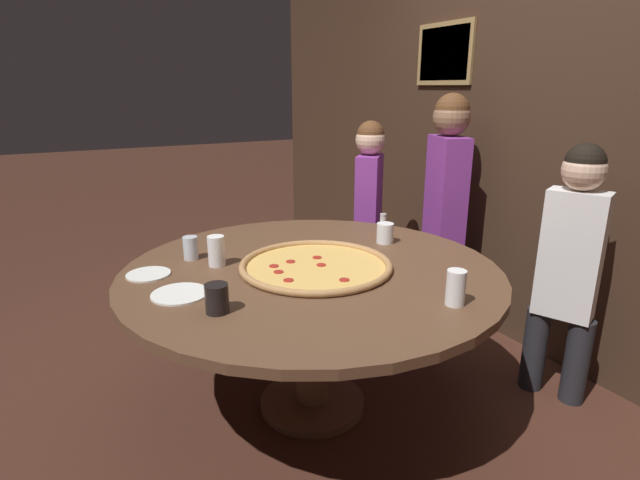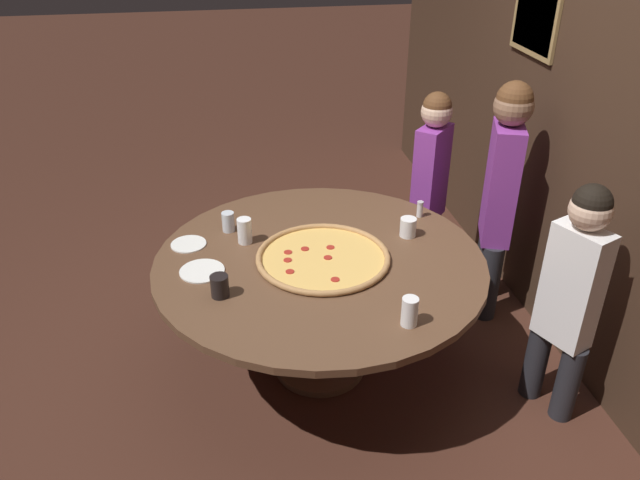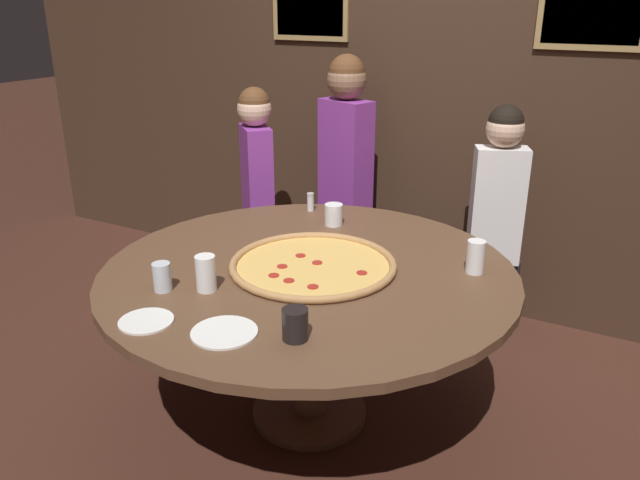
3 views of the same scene
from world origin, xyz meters
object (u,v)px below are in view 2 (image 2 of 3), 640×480
dining_table (320,277)px  drink_cup_near_left (408,227)px  drink_cup_near_right (410,312)px  drink_cup_centre_back (228,222)px  white_plate_near_front (189,244)px  giant_pizza (323,257)px  white_plate_right_side (202,271)px  condiment_shaker (420,209)px  diner_centre_back (501,189)px  diner_far_left (430,177)px  diner_side_left (571,291)px  drink_cup_far_right (220,286)px  drink_cup_far_left (245,231)px

dining_table → drink_cup_near_left: 0.57m
drink_cup_near_right → dining_table: bearing=-154.8°
drink_cup_centre_back → white_plate_near_front: bearing=-61.1°
dining_table → giant_pizza: 0.13m
drink_cup_near_right → drink_cup_centre_back: (-1.01, -0.75, -0.01)m
white_plate_right_side → drink_cup_near_right: bearing=56.4°
drink_cup_centre_back → condiment_shaker: drink_cup_centre_back is taller
diner_centre_back → diner_far_left: diner_centre_back is taller
drink_cup_near_right → drink_cup_centre_back: bearing=-143.5°
drink_cup_centre_back → white_plate_near_front: drink_cup_centre_back is taller
dining_table → drink_cup_centre_back: (-0.39, -0.46, 0.17)m
diner_far_left → drink_cup_near_left: bearing=-163.7°
drink_cup_centre_back → white_plate_near_front: size_ratio=0.59×
diner_side_left → giant_pizza: bearing=43.2°
drink_cup_near_left → diner_side_left: (0.66, 0.62, -0.06)m
dining_table → drink_cup_near_right: bearing=25.2°
drink_cup_near_right → drink_cup_near_left: drink_cup_near_right is taller
diner_far_left → diner_centre_back: bearing=-104.2°
drink_cup_near_left → diner_centre_back: 0.71m
white_plate_right_side → condiment_shaker: size_ratio=2.35×
drink_cup_far_right → drink_cup_near_right: bearing=65.7°
condiment_shaker → diner_far_left: size_ratio=0.07×
drink_cup_near_right → diner_centre_back: 1.37m
drink_cup_near_right → diner_centre_back: bearing=139.6°
white_plate_right_side → drink_cup_far_left: bearing=137.8°
diner_far_left → drink_cup_far_left: bearing=160.3°
drink_cup_far_left → diner_centre_back: bearing=96.6°
dining_table → white_plate_right_side: bearing=-87.9°
drink_cup_centre_back → dining_table: bearing=49.6°
drink_cup_far_left → diner_far_left: bearing=116.3°
dining_table → drink_cup_near_left: drink_cup_near_left is taller
dining_table → white_plate_right_side: white_plate_right_side is taller
dining_table → condiment_shaker: bearing=118.9°
white_plate_near_front → diner_side_left: 1.98m
diner_side_left → diner_centre_back: size_ratio=0.86×
giant_pizza → diner_side_left: diner_side_left is taller
drink_cup_far_left → condiment_shaker: 1.04m
giant_pizza → drink_cup_near_left: 0.54m
diner_centre_back → diner_far_left: size_ratio=1.13×
dining_table → diner_far_left: (-0.87, 0.90, 0.13)m
drink_cup_far_left → diner_side_left: bearing=64.0°
drink_cup_centre_back → diner_side_left: size_ratio=0.09×
drink_cup_near_right → white_plate_right_side: bearing=-123.6°
diner_side_left → diner_centre_back: (-0.92, 0.03, 0.12)m
drink_cup_far_left → drink_cup_near_left: (0.08, 0.90, -0.02)m
drink_cup_centre_back → diner_centre_back: size_ratio=0.07×
drink_cup_centre_back → drink_cup_far_right: 0.64m
drink_cup_far_left → condiment_shaker: drink_cup_far_left is taller
dining_table → drink_cup_far_left: (-0.24, -0.37, 0.19)m
condiment_shaker → diner_centre_back: size_ratio=0.06×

